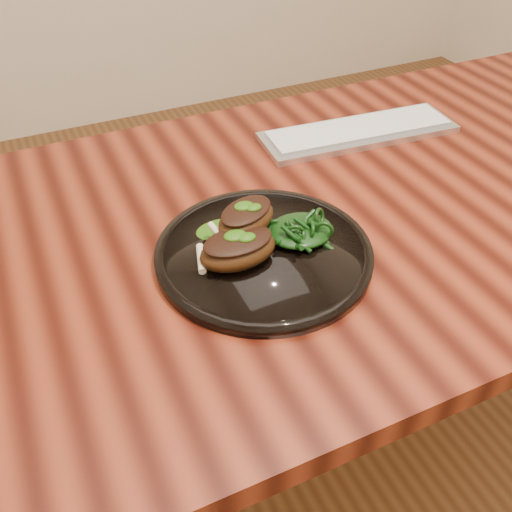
{
  "coord_description": "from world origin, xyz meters",
  "views": [
    {
      "loc": [
        -0.48,
        -0.67,
        1.29
      ],
      "look_at": [
        -0.22,
        -0.11,
        0.78
      ],
      "focal_mm": 40.0,
      "sensor_mm": 36.0,
      "label": 1
    }
  ],
  "objects_px": {
    "desk": "(344,236)",
    "keyboard": "(359,131)",
    "plate": "(264,253)",
    "greens_heap": "(300,227)",
    "lamb_chop_front": "(237,248)"
  },
  "relations": [
    {
      "from": "desk",
      "to": "greens_heap",
      "type": "bearing_deg",
      "value": -149.55
    },
    {
      "from": "desk",
      "to": "keyboard",
      "type": "relative_size",
      "value": 3.99
    },
    {
      "from": "greens_heap",
      "to": "lamb_chop_front",
      "type": "bearing_deg",
      "value": -171.19
    },
    {
      "from": "desk",
      "to": "keyboard",
      "type": "bearing_deg",
      "value": 53.22
    },
    {
      "from": "desk",
      "to": "keyboard",
      "type": "xyz_separation_m",
      "value": [
        0.13,
        0.18,
        0.09
      ]
    },
    {
      "from": "desk",
      "to": "lamb_chop_front",
      "type": "distance_m",
      "value": 0.29
    },
    {
      "from": "lamb_chop_front",
      "to": "keyboard",
      "type": "xyz_separation_m",
      "value": [
        0.38,
        0.28,
        -0.03
      ]
    },
    {
      "from": "plate",
      "to": "lamb_chop_front",
      "type": "xyz_separation_m",
      "value": [
        -0.05,
        -0.01,
        0.03
      ]
    },
    {
      "from": "plate",
      "to": "greens_heap",
      "type": "distance_m",
      "value": 0.07
    },
    {
      "from": "plate",
      "to": "keyboard",
      "type": "relative_size",
      "value": 0.79
    },
    {
      "from": "greens_heap",
      "to": "keyboard",
      "type": "height_order",
      "value": "greens_heap"
    },
    {
      "from": "lamb_chop_front",
      "to": "plate",
      "type": "bearing_deg",
      "value": 13.58
    },
    {
      "from": "greens_heap",
      "to": "keyboard",
      "type": "xyz_separation_m",
      "value": [
        0.27,
        0.26,
        -0.03
      ]
    },
    {
      "from": "keyboard",
      "to": "greens_heap",
      "type": "bearing_deg",
      "value": -136.22
    },
    {
      "from": "desk",
      "to": "plate",
      "type": "xyz_separation_m",
      "value": [
        -0.2,
        -0.09,
        0.09
      ]
    }
  ]
}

